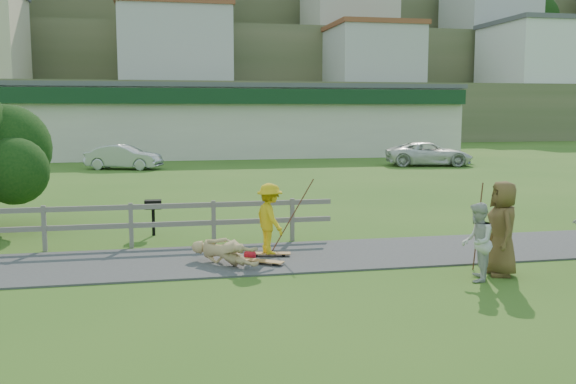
{
  "coord_description": "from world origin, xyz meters",
  "views": [
    {
      "loc": [
        -1.34,
        -12.47,
        3.35
      ],
      "look_at": [
        1.62,
        2.0,
        1.44
      ],
      "focal_mm": 40.0,
      "sensor_mm": 36.0,
      "label": 1
    }
  ],
  "objects_px": {
    "skater_fallen": "(224,252)",
    "car_white": "(429,154)",
    "skater_rider": "(270,223)",
    "bbq": "(153,218)",
    "spectator_a": "(477,242)",
    "spectator_c": "(503,228)",
    "car_silver": "(124,157)"
  },
  "relations": [
    {
      "from": "skater_fallen",
      "to": "car_white",
      "type": "bearing_deg",
      "value": 16.4
    },
    {
      "from": "skater_rider",
      "to": "car_white",
      "type": "bearing_deg",
      "value": -47.15
    },
    {
      "from": "skater_rider",
      "to": "bbq",
      "type": "bearing_deg",
      "value": 24.12
    },
    {
      "from": "skater_fallen",
      "to": "spectator_a",
      "type": "distance_m",
      "value": 5.21
    },
    {
      "from": "skater_fallen",
      "to": "spectator_c",
      "type": "distance_m",
      "value": 5.78
    },
    {
      "from": "skater_rider",
      "to": "car_silver",
      "type": "xyz_separation_m",
      "value": [
        -4.29,
        22.95,
        -0.11
      ]
    },
    {
      "from": "car_silver",
      "to": "car_white",
      "type": "xyz_separation_m",
      "value": [
        17.74,
        -1.31,
        0.02
      ]
    },
    {
      "from": "skater_fallen",
      "to": "car_silver",
      "type": "xyz_separation_m",
      "value": [
        -3.19,
        23.55,
        0.37
      ]
    },
    {
      "from": "spectator_c",
      "to": "bbq",
      "type": "bearing_deg",
      "value": -116.57
    },
    {
      "from": "skater_rider",
      "to": "skater_fallen",
      "type": "height_order",
      "value": "skater_rider"
    },
    {
      "from": "spectator_c",
      "to": "car_white",
      "type": "bearing_deg",
      "value": 171.81
    },
    {
      "from": "car_white",
      "to": "bbq",
      "type": "relative_size",
      "value": 5.29
    },
    {
      "from": "skater_rider",
      "to": "bbq",
      "type": "height_order",
      "value": "skater_rider"
    },
    {
      "from": "spectator_a",
      "to": "spectator_c",
      "type": "bearing_deg",
      "value": 142.3
    },
    {
      "from": "skater_fallen",
      "to": "car_silver",
      "type": "bearing_deg",
      "value": 57.29
    },
    {
      "from": "skater_fallen",
      "to": "car_white",
      "type": "height_order",
      "value": "car_white"
    },
    {
      "from": "spectator_a",
      "to": "bbq",
      "type": "relative_size",
      "value": 1.62
    },
    {
      "from": "car_white",
      "to": "bbq",
      "type": "height_order",
      "value": "car_white"
    },
    {
      "from": "skater_rider",
      "to": "car_silver",
      "type": "distance_m",
      "value": 23.35
    },
    {
      "from": "spectator_a",
      "to": "spectator_c",
      "type": "distance_m",
      "value": 0.79
    },
    {
      "from": "skater_fallen",
      "to": "bbq",
      "type": "xyz_separation_m",
      "value": [
        -1.5,
        3.76,
        0.16
      ]
    },
    {
      "from": "skater_rider",
      "to": "car_silver",
      "type": "bearing_deg",
      "value": -4.72
    },
    {
      "from": "car_silver",
      "to": "bbq",
      "type": "distance_m",
      "value": 19.87
    },
    {
      "from": "skater_fallen",
      "to": "spectator_c",
      "type": "relative_size",
      "value": 0.9
    },
    {
      "from": "car_white",
      "to": "spectator_a",
      "type": "bearing_deg",
      "value": 168.68
    },
    {
      "from": "spectator_a",
      "to": "car_white",
      "type": "distance_m",
      "value": 26.31
    },
    {
      "from": "car_silver",
      "to": "car_white",
      "type": "height_order",
      "value": "car_white"
    },
    {
      "from": "skater_rider",
      "to": "spectator_a",
      "type": "distance_m",
      "value": 4.56
    },
    {
      "from": "spectator_c",
      "to": "car_silver",
      "type": "xyz_separation_m",
      "value": [
        -8.62,
        25.42,
        -0.28
      ]
    },
    {
      "from": "spectator_a",
      "to": "bbq",
      "type": "xyz_separation_m",
      "value": [
        -6.23,
        5.92,
        -0.3
      ]
    },
    {
      "from": "spectator_a",
      "to": "spectator_c",
      "type": "height_order",
      "value": "spectator_c"
    },
    {
      "from": "spectator_a",
      "to": "skater_fallen",
      "type": "bearing_deg",
      "value": -84.86
    }
  ]
}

